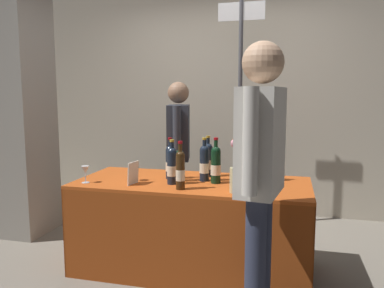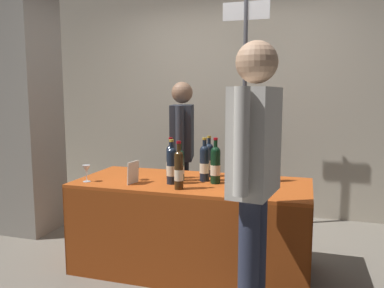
{
  "view_description": "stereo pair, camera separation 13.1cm",
  "coord_description": "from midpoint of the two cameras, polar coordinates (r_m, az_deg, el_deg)",
  "views": [
    {
      "loc": [
        0.73,
        -2.88,
        1.42
      ],
      "look_at": [
        0.0,
        0.0,
        1.03
      ],
      "focal_mm": 35.66,
      "sensor_mm": 36.0,
      "label": 1
    },
    {
      "loc": [
        0.86,
        -2.85,
        1.42
      ],
      "look_at": [
        0.0,
        0.0,
        1.03
      ],
      "focal_mm": 35.66,
      "sensor_mm": 36.0,
      "label": 2
    }
  ],
  "objects": [
    {
      "name": "display_bottle_0",
      "position": [
        3.05,
        -3.06,
        -3.11
      ],
      "size": [
        0.07,
        0.07,
        0.32
      ],
      "color": "black",
      "rests_on": "tasting_table"
    },
    {
      "name": "display_bottle_5",
      "position": [
        2.96,
        2.31,
        -3.03
      ],
      "size": [
        0.08,
        0.08,
        0.36
      ],
      "color": "black",
      "rests_on": "tasting_table"
    },
    {
      "name": "flower_vase",
      "position": [
        2.69,
        5.2,
        -4.62
      ],
      "size": [
        0.09,
        0.09,
        0.41
      ],
      "color": "tan",
      "rests_on": "tasting_table"
    },
    {
      "name": "concrete_pillar",
      "position": [
        4.25,
        -25.58,
        8.05
      ],
      "size": [
        0.54,
        0.54,
        3.03
      ],
      "primitive_type": "cube",
      "color": "gray",
      "rests_on": "ground_plane"
    },
    {
      "name": "display_bottle_3",
      "position": [
        2.94,
        -4.29,
        -3.17
      ],
      "size": [
        0.08,
        0.08,
        0.35
      ],
      "color": "#192333",
      "rests_on": "tasting_table"
    },
    {
      "name": "featured_wine_bottle",
      "position": [
        3.21,
        1.23,
        -2.3
      ],
      "size": [
        0.08,
        0.08,
        0.35
      ],
      "color": "#192333",
      "rests_on": "tasting_table"
    },
    {
      "name": "back_partition",
      "position": [
        4.63,
        4.43,
        8.44
      ],
      "size": [
        7.44,
        0.12,
        3.0
      ],
      "primitive_type": "cube",
      "color": "#B2A893",
      "rests_on": "ground_plane"
    },
    {
      "name": "display_bottle_6",
      "position": [
        2.77,
        -3.11,
        -3.79
      ],
      "size": [
        0.07,
        0.07,
        0.35
      ],
      "color": "#38230F",
      "rests_on": "tasting_table"
    },
    {
      "name": "display_bottle_4",
      "position": [
        3.13,
        -4.49,
        -2.62
      ],
      "size": [
        0.07,
        0.07,
        0.34
      ],
      "color": "#192333",
      "rests_on": "tasting_table"
    },
    {
      "name": "tasting_table",
      "position": [
        3.11,
        -1.22,
        -9.42
      ],
      "size": [
        1.84,
        0.8,
        0.73
      ],
      "color": "#B74C19",
      "rests_on": "ground_plane"
    },
    {
      "name": "display_bottle_2",
      "position": [
        3.04,
        0.62,
        -2.78
      ],
      "size": [
        0.08,
        0.08,
        0.35
      ],
      "color": "#192333",
      "rests_on": "tasting_table"
    },
    {
      "name": "taster_foreground_right",
      "position": [
        2.2,
        8.54,
        -2.82
      ],
      "size": [
        0.27,
        0.57,
        1.71
      ],
      "rotation": [
        0.0,
        0.0,
        1.42
      ],
      "color": "#2D3347",
      "rests_on": "ground_plane"
    },
    {
      "name": "ground_plane",
      "position": [
        3.29,
        -1.2,
        -18.07
      ],
      "size": [
        12.0,
        12.0,
        0.0
      ],
      "primitive_type": "plane",
      "color": "gray"
    },
    {
      "name": "wine_glass_near_vendor",
      "position": [
        3.11,
        -16.84,
        -3.8
      ],
      "size": [
        0.06,
        0.06,
        0.13
      ],
      "color": "silver",
      "rests_on": "tasting_table"
    },
    {
      "name": "wine_glass_mid",
      "position": [
        3.1,
        -9.99,
        -3.85
      ],
      "size": [
        0.08,
        0.08,
        0.12
      ],
      "color": "silver",
      "rests_on": "tasting_table"
    },
    {
      "name": "brochure_stand",
      "position": [
        2.98,
        -10.04,
        -4.3
      ],
      "size": [
        0.04,
        0.14,
        0.17
      ],
      "primitive_type": "cube",
      "rotation": [
        -0.06,
        0.0,
        4.53
      ],
      "color": "silver",
      "rests_on": "tasting_table"
    },
    {
      "name": "vendor_presenter",
      "position": [
        3.84,
        -2.99,
        -0.11
      ],
      "size": [
        0.29,
        0.56,
        1.54
      ],
      "rotation": [
        0.0,
        0.0,
        -1.35
      ],
      "color": "black",
      "rests_on": "ground_plane"
    },
    {
      "name": "display_bottle_1",
      "position": [
        3.1,
        10.43,
        -3.17
      ],
      "size": [
        0.08,
        0.08,
        0.29
      ],
      "color": "black",
      "rests_on": "tasting_table"
    },
    {
      "name": "booth_signpost",
      "position": [
        4.0,
        6.26,
        7.55
      ],
      "size": [
        0.47,
        0.04,
        2.37
      ],
      "color": "#47474C",
      "rests_on": "ground_plane"
    }
  ]
}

